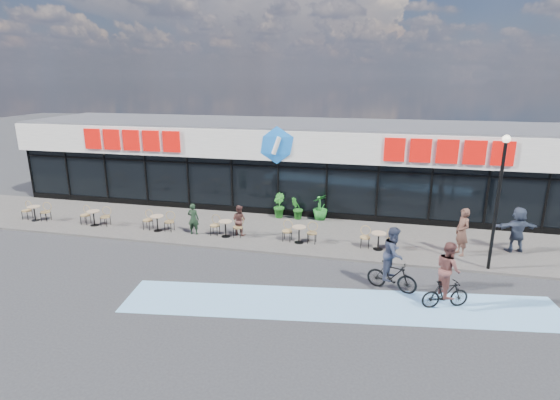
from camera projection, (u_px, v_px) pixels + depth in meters
name	position (u px, v px, depth m)	size (l,w,h in m)	color
ground	(236.00, 273.00, 16.39)	(120.00, 120.00, 0.00)	#28282B
sidewalk	(266.00, 231.00, 20.59)	(44.00, 5.00, 0.10)	#534F49
bike_lane	(339.00, 304.00, 14.12)	(14.00, 2.20, 0.01)	#71A8D6
building	(290.00, 162.00, 25.04)	(30.60, 6.57, 4.75)	black
lamp_post	(499.00, 192.00, 15.69)	(0.28, 0.28, 5.05)	black
bistro_set_0	(36.00, 211.00, 21.94)	(1.54, 0.62, 0.90)	tan
bistro_set_1	(95.00, 216.00, 21.21)	(1.54, 0.62, 0.90)	tan
bistro_set_2	(158.00, 221.00, 20.48)	(1.54, 0.62, 0.90)	tan
bistro_set_3	(226.00, 226.00, 19.75)	(1.54, 0.62, 0.90)	tan
bistro_set_4	(299.00, 232.00, 19.02)	(1.54, 0.62, 0.90)	tan
bistro_set_5	(378.00, 238.00, 18.30)	(1.54, 0.62, 0.90)	tan
potted_plant_left	(279.00, 205.00, 22.33)	(0.68, 0.55, 1.24)	#1F661D
potted_plant_mid	(297.00, 208.00, 22.03)	(0.62, 0.50, 1.13)	#1C5B1A
potted_plant_right	(320.00, 207.00, 21.96)	(0.73, 0.73, 1.31)	#1D6621
patron_left	(193.00, 219.00, 19.92)	(0.53, 0.35, 1.46)	black
patron_right	(239.00, 220.00, 19.84)	(0.68, 0.53, 1.40)	#4E2D28
pedestrian_a	(462.00, 232.00, 17.55)	(0.71, 0.47, 1.95)	#52342A
pedestrian_c	(517.00, 229.00, 17.89)	(1.77, 0.56, 1.91)	#343E51
cyclist_a	(447.00, 278.00, 13.68)	(1.60, 1.04, 2.23)	black
cyclist_b	(393.00, 263.00, 14.80)	(1.81, 1.06, 2.29)	black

